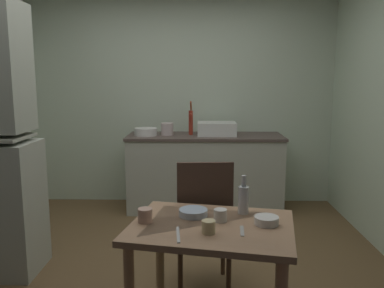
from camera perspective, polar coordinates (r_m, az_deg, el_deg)
ground_plane at (r=3.40m, az=-3.36°, el=-17.41°), size 4.73×4.73×0.00m
wall_back at (r=4.95m, az=-1.75°, el=7.20°), size 3.83×0.10×2.69m
counter_cabinet at (r=4.70m, az=1.86°, el=-4.06°), size 1.80×0.64×0.89m
sink_basin at (r=4.61m, az=3.55°, el=2.23°), size 0.44×0.34×0.15m
hand_pump at (r=4.64m, az=-0.18°, el=3.44°), size 0.05×0.27×0.39m
mixing_bowl_counter at (r=4.60m, az=-6.65°, el=1.75°), size 0.26×0.26×0.09m
stoneware_crock at (r=4.62m, az=-3.57°, el=2.16°), size 0.14×0.14×0.14m
dining_table at (r=2.32m, az=2.80°, el=-14.10°), size 1.01×0.84×0.72m
chair_far_side at (r=2.88m, az=1.72°, el=-11.46°), size 0.42×0.42×0.98m
serving_bowl_wide at (r=2.30m, az=10.63°, el=-10.72°), size 0.14×0.14×0.05m
soup_bowl_small at (r=2.40m, az=0.19°, el=-9.80°), size 0.17×0.17×0.04m
teacup_cream at (r=2.31m, az=-6.75°, el=-10.11°), size 0.08×0.08×0.08m
mug_dark at (r=2.14m, az=2.39°, el=-11.77°), size 0.07×0.07×0.07m
mug_tall at (r=2.31m, az=4.08°, el=-10.17°), size 0.08×0.08×0.07m
glass_bottle at (r=2.44m, az=7.38°, el=-7.79°), size 0.06×0.06×0.24m
table_knife at (r=2.13m, az=-2.00°, el=-12.84°), size 0.03×0.21×0.00m
teaspoon_near_bowl at (r=2.19m, az=7.19°, el=-12.26°), size 0.03×0.15×0.00m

